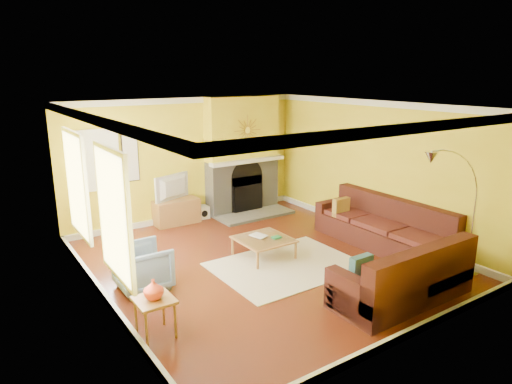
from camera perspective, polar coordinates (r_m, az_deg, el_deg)
floor at (r=8.12m, az=0.90°, el=-8.74°), size 5.50×6.00×0.02m
ceiling at (r=7.46m, az=0.98°, el=10.79°), size 5.50×6.00×0.02m
wall_back at (r=10.24m, az=-8.78°, el=4.02°), size 5.50×0.02×2.70m
wall_front at (r=5.59m, az=18.97°, el=-5.68°), size 5.50×0.02×2.70m
wall_left at (r=6.56m, az=-19.27°, el=-2.72°), size 0.02×6.00×2.70m
wall_right at (r=9.49m, az=14.75°, el=2.87°), size 0.02×6.00×2.70m
baseboard at (r=8.09m, az=0.90°, el=-8.28°), size 5.50×6.00×0.12m
crown_molding at (r=7.47m, az=0.98°, el=10.25°), size 5.50×6.00×0.12m
window_left_near at (r=7.76m, az=-21.61°, el=0.84°), size 0.06×1.22×1.72m
window_left_far at (r=5.97m, az=-17.50°, el=-2.76°), size 0.06×1.22×1.72m
window_back at (r=9.51m, az=-19.09°, el=3.79°), size 0.82×0.06×1.22m
wall_art at (r=9.70m, az=-15.43°, el=4.57°), size 0.34×0.04×1.14m
fireplace at (r=10.69m, az=-1.73°, el=4.64°), size 1.80×0.40×2.70m
mantel at (r=10.51m, az=-1.02°, el=3.92°), size 1.92×0.22×0.08m
hearth at (r=10.56m, az=-0.07°, el=-2.86°), size 1.80×0.70×0.06m
sunburst at (r=10.41m, az=-1.07°, el=7.71°), size 0.70×0.04×0.70m
rug at (r=7.95m, az=3.82°, el=-9.17°), size 2.40×1.80×0.02m
sectional_sofa at (r=8.04m, az=12.41°, el=-5.80°), size 2.97×3.46×0.90m
coffee_table at (r=8.25m, az=0.97°, el=-6.94°), size 0.90×0.90×0.36m
media_console at (r=10.13m, az=-9.89°, el=-2.44°), size 0.98×0.44×0.54m
tv at (r=9.99m, az=-10.03°, el=0.57°), size 0.95×0.45×0.56m
subwoofer at (r=10.45m, az=-6.80°, el=-2.52°), size 0.28×0.28×0.28m
armchair at (r=7.26m, az=-13.94°, el=-9.05°), size 0.77×0.75×0.70m
side_table at (r=6.05m, az=-12.48°, el=-15.04°), size 0.46×0.46×0.51m
vase at (r=5.87m, az=-12.69°, el=-11.76°), size 0.25×0.25×0.26m
book at (r=8.17m, az=-0.18°, el=-5.68°), size 0.28×0.34×0.03m
arc_lamp at (r=7.57m, az=23.39°, el=-2.98°), size 1.37×0.36×2.16m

